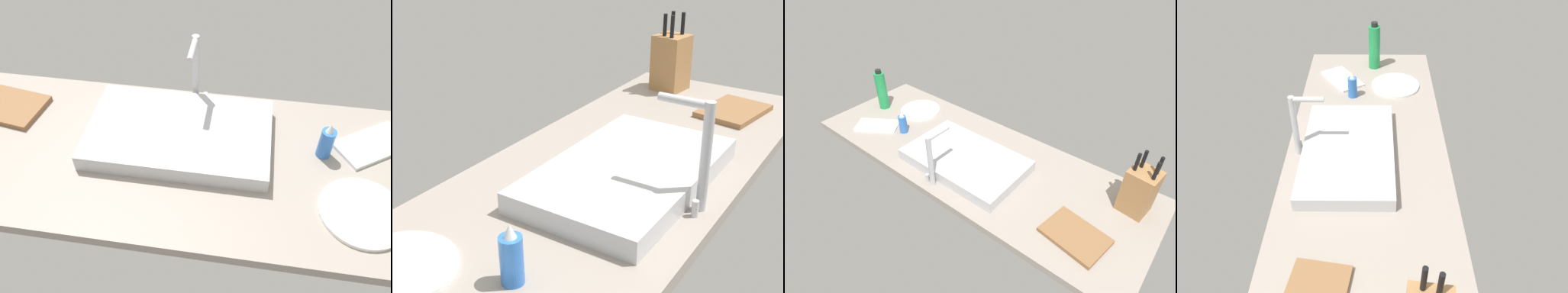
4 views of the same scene
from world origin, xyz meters
The scene contains 7 objects.
countertop_slab centered at (0.00, 0.00, 1.75)cm, with size 179.54×64.76×3.50cm, color gray.
sink_basin centered at (-1.36, 7.26, 6.25)cm, with size 57.81×35.26×5.49cm, color #B7BABF.
faucet centered at (1.01, 26.01, 18.89)cm, with size 5.50×13.17×26.32cm.
knife_block centered at (-75.14, -15.54, 14.03)cm, with size 12.63×12.37×28.30cm.
cutting_board centered at (-63.02, 13.44, 4.40)cm, with size 23.77×17.16×1.80cm, color brown.
soap_bottle centered at (44.20, 7.75, 8.98)cm, with size 4.52×4.52×12.76cm.
dinner_plate centered at (53.72, -13.36, 4.10)cm, with size 23.87×23.87×1.20cm, color white.
Camera 2 is at (104.48, 62.88, 68.35)cm, focal length 49.37 mm.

